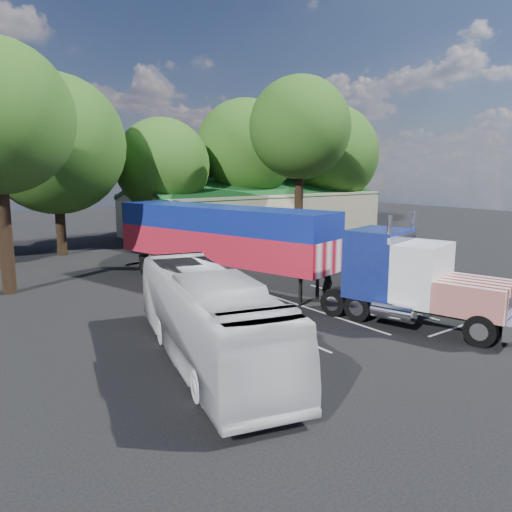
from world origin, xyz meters
TOP-DOWN VIEW (x-y plane):
  - ground at (0.00, 0.00)m, footprint 120.00×120.00m
  - event_hall at (13.74, 17.81)m, footprint 24.20×14.12m
  - tree_row_c at (-5.00, 16.20)m, footprint 10.00×10.00m
  - tree_row_d at (4.00, 17.50)m, footprint 8.00×8.00m
  - tree_row_e at (13.00, 18.00)m, footprint 9.60×9.60m
  - tree_row_f at (23.00, 16.80)m, footprint 10.40×10.40m
  - tree_near_right at (11.50, 8.50)m, footprint 8.00×8.00m
  - semi_truck at (-0.07, -1.85)m, footprint 8.04×21.73m
  - woman at (1.60, -4.86)m, footprint 0.49×0.71m
  - bicycle at (5.50, 5.15)m, footprint 0.99×1.64m
  - tour_bus at (-7.00, -8.00)m, footprint 5.23×11.15m
  - silver_sedan at (12.00, 12.75)m, footprint 4.28×1.73m

SIDE VIEW (x-z plane):
  - ground at x=0.00m, z-range 0.00..0.00m
  - bicycle at x=5.50m, z-range 0.00..0.81m
  - silver_sedan at x=12.00m, z-range 0.00..1.38m
  - woman at x=1.60m, z-range 0.00..1.86m
  - tour_bus at x=-7.00m, z-range 0.00..3.02m
  - event_hall at x=13.74m, z-range -0.56..4.99m
  - semi_truck at x=-0.07m, z-range 0.30..4.86m
  - tree_row_d at x=4.00m, z-range 1.28..11.88m
  - tree_row_f at x=23.00m, z-range 1.29..14.29m
  - tree_row_c at x=-5.00m, z-range 1.51..14.56m
  - tree_row_e at x=13.00m, z-range 1.64..14.54m
  - tree_near_right at x=11.50m, z-range 2.71..16.21m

